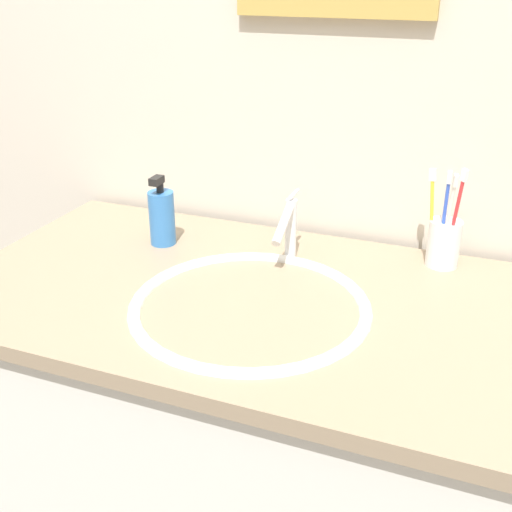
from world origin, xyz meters
The scene contains 10 objects.
tiled_wall_back centered at (0.00, 0.36, 1.20)m, with size 2.46×0.04×2.40m, color beige.
vanity_counter centered at (0.00, 0.00, 0.46)m, with size 1.26×0.65×0.92m.
sink_basin centered at (-0.03, -0.05, 0.89)m, with size 0.44×0.44×0.09m.
faucet centered at (-0.03, 0.16, 0.99)m, with size 0.02×0.14×0.14m.
toothbrush_cup centered at (0.28, 0.26, 0.97)m, with size 0.07×0.07×0.10m, color white.
toothbrush_red centered at (0.29, 0.24, 1.04)m, with size 0.03×0.03×0.21m.
toothbrush_white centered at (0.28, 0.23, 1.04)m, with size 0.02×0.05×0.21m.
toothbrush_yellow centered at (0.25, 0.25, 1.03)m, with size 0.03×0.01×0.20m.
toothbrush_blue centered at (0.27, 0.24, 1.04)m, with size 0.01×0.02×0.20m.
soap_dispenser centered at (-0.32, 0.14, 0.98)m, with size 0.06×0.06×0.16m.
Camera 1 is at (0.35, -0.99, 1.49)m, focal length 44.40 mm.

